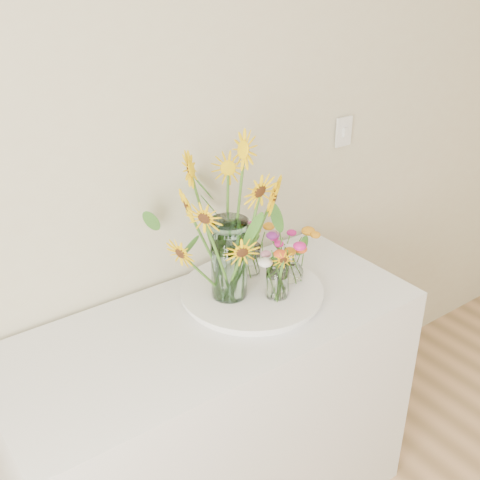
{
  "coord_description": "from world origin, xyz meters",
  "views": [
    {
      "loc": [
        -1.12,
        0.58,
        2.03
      ],
      "look_at": [
        -0.09,
        2.0,
        1.12
      ],
      "focal_mm": 45.0,
      "sensor_mm": 36.0,
      "label": 1
    }
  ],
  "objects_px": {
    "mason_jar": "(229,259)",
    "small_vase_a": "(277,280)",
    "counter": "(215,425)",
    "tray": "(252,293)",
    "small_vase_c": "(251,259)",
    "small_vase_b": "(291,266)"
  },
  "relations": [
    {
      "from": "small_vase_a",
      "to": "counter",
      "type": "bearing_deg",
      "value": 170.62
    },
    {
      "from": "counter",
      "to": "mason_jar",
      "type": "xyz_separation_m",
      "value": [
        0.11,
        0.06,
        0.62
      ]
    },
    {
      "from": "small_vase_a",
      "to": "small_vase_c",
      "type": "distance_m",
      "value": 0.18
    },
    {
      "from": "counter",
      "to": "mason_jar",
      "type": "height_order",
      "value": "mason_jar"
    },
    {
      "from": "tray",
      "to": "small_vase_c",
      "type": "height_order",
      "value": "small_vase_c"
    },
    {
      "from": "counter",
      "to": "tray",
      "type": "distance_m",
      "value": 0.5
    },
    {
      "from": "tray",
      "to": "small_vase_a",
      "type": "height_order",
      "value": "small_vase_a"
    },
    {
      "from": "tray",
      "to": "mason_jar",
      "type": "xyz_separation_m",
      "value": [
        -0.08,
        0.02,
        0.15
      ]
    },
    {
      "from": "counter",
      "to": "mason_jar",
      "type": "bearing_deg",
      "value": 28.57
    },
    {
      "from": "small_vase_a",
      "to": "mason_jar",
      "type": "bearing_deg",
      "value": 141.75
    },
    {
      "from": "tray",
      "to": "small_vase_b",
      "type": "height_order",
      "value": "small_vase_b"
    },
    {
      "from": "mason_jar",
      "to": "small_vase_b",
      "type": "xyz_separation_m",
      "value": [
        0.23,
        -0.05,
        -0.08
      ]
    },
    {
      "from": "small_vase_c",
      "to": "mason_jar",
      "type": "bearing_deg",
      "value": -152.92
    },
    {
      "from": "mason_jar",
      "to": "small_vase_a",
      "type": "distance_m",
      "value": 0.18
    },
    {
      "from": "tray",
      "to": "counter",
      "type": "bearing_deg",
      "value": -167.58
    },
    {
      "from": "counter",
      "to": "small_vase_a",
      "type": "bearing_deg",
      "value": -9.38
    },
    {
      "from": "tray",
      "to": "small_vase_b",
      "type": "distance_m",
      "value": 0.17
    },
    {
      "from": "small_vase_c",
      "to": "small_vase_a",
      "type": "bearing_deg",
      "value": -97.66
    },
    {
      "from": "counter",
      "to": "tray",
      "type": "relative_size",
      "value": 3.0
    },
    {
      "from": "counter",
      "to": "small_vase_c",
      "type": "distance_m",
      "value": 0.61
    },
    {
      "from": "counter",
      "to": "tray",
      "type": "bearing_deg",
      "value": 12.42
    },
    {
      "from": "mason_jar",
      "to": "small_vase_c",
      "type": "bearing_deg",
      "value": 27.08
    }
  ]
}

